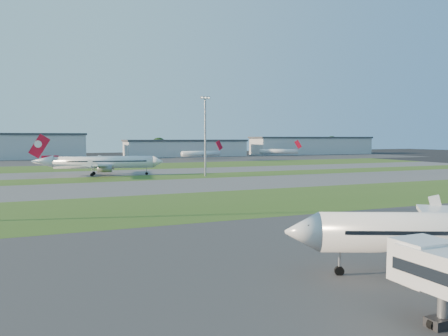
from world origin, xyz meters
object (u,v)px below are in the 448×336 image
airliner_taxiing (103,163)px  mini_jet_near (202,153)px  mini_jet_far (279,151)px  light_mast_centre (205,131)px

airliner_taxiing → mini_jet_near: (68.04, 93.78, -1.05)m
mini_jet_near → mini_jet_far: 65.47m
airliner_taxiing → mini_jet_near: size_ratio=1.38×
airliner_taxiing → light_mast_centre: light_mast_centre is taller
mini_jet_far → light_mast_centre: bearing=-98.6°
mini_jet_far → airliner_taxiing: bearing=-109.8°
airliner_taxiing → mini_jet_far: size_ratio=1.52×
airliner_taxiing → mini_jet_near: airliner_taxiing is taller
mini_jet_near → mini_jet_far: same height
airliner_taxiing → mini_jet_far: 172.39m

